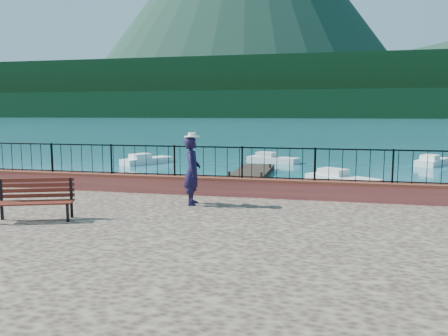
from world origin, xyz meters
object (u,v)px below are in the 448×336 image
at_px(park_bench, 35,208).
at_px(person, 192,171).
at_px(boat_3, 147,158).
at_px(boat_4, 273,157).
at_px(boat_0, 124,180).
at_px(boat_5, 432,159).
at_px(boat_1, 343,177).

distance_m(park_bench, person, 4.19).
relative_size(boat_3, boat_4, 1.02).
xyz_separation_m(park_bench, person, (3.18, 2.63, 0.66)).
xyz_separation_m(boat_0, boat_5, (17.58, 14.04, 0.00)).
distance_m(park_bench, boat_0, 11.42).
distance_m(boat_1, boat_5, 12.33).
bearing_deg(boat_5, boat_4, 124.68).
xyz_separation_m(park_bench, boat_5, (14.63, 25.02, -1.10)).
xyz_separation_m(boat_4, boat_5, (11.49, 1.06, 0.00)).
relative_size(boat_0, boat_4, 0.94).
distance_m(person, boat_3, 20.83).
bearing_deg(boat_5, boat_1, 176.18).
height_order(park_bench, boat_5, park_bench).
distance_m(person, boat_0, 10.50).
xyz_separation_m(person, boat_0, (-6.13, 8.35, -1.76)).
relative_size(boat_1, boat_3, 1.02).
distance_m(boat_3, boat_4, 9.52).
height_order(boat_1, boat_3, same).
bearing_deg(boat_3, boat_0, -133.23).
height_order(park_bench, boat_1, park_bench).
bearing_deg(boat_4, boat_1, -43.04).
xyz_separation_m(boat_0, boat_3, (-3.04, 10.28, 0.00)).
bearing_deg(boat_0, boat_1, -15.96).
height_order(boat_0, boat_4, same).
distance_m(boat_3, boat_5, 20.96).
bearing_deg(boat_3, person, -123.50).
relative_size(person, boat_4, 0.49).
bearing_deg(boat_5, boat_3, 129.75).
relative_size(boat_4, boat_5, 1.00).
xyz_separation_m(boat_3, boat_4, (9.13, 2.70, 0.00)).
bearing_deg(boat_5, boat_0, 158.03).
distance_m(park_bench, boat_3, 22.11).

